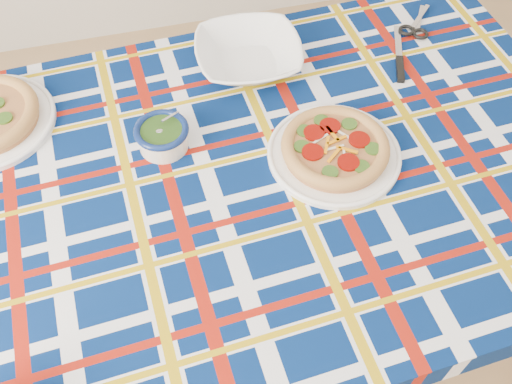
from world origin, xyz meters
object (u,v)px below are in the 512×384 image
object	(u,v)px
main_focaccia_plate	(335,147)
pesto_bowl	(162,135)
dining_table	(247,196)
serving_bowl	(248,56)

from	to	relation	value
main_focaccia_plate	pesto_bowl	bearing A→B (deg)	161.03
dining_table	pesto_bowl	distance (m)	0.24
main_focaccia_plate	serving_bowl	xyz separation A→B (m)	(-0.11, 0.34, 0.00)
dining_table	serving_bowl	bearing A→B (deg)	72.19
dining_table	main_focaccia_plate	bearing A→B (deg)	-2.01
dining_table	serving_bowl	distance (m)	0.38
serving_bowl	dining_table	bearing A→B (deg)	-104.50
main_focaccia_plate	pesto_bowl	world-z (taller)	pesto_bowl
dining_table	pesto_bowl	world-z (taller)	pesto_bowl
dining_table	main_focaccia_plate	size ratio (longest dim) A/B	5.41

